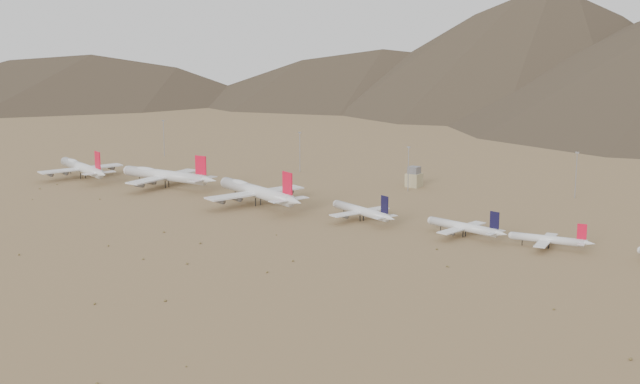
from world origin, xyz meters
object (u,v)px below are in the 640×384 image
Objects in this scene: control_tower at (414,178)px; widebody_centre at (166,175)px; widebody_east at (257,191)px; widebody_west at (82,167)px; narrowbody_a at (362,211)px; narrowbody_b at (465,227)px.

widebody_centre is at bearing -144.16° from control_tower.
widebody_east is at bearing -9.02° from widebody_centre.
widebody_west is 1.44× the size of narrowbody_a.
narrowbody_b is (194.45, -5.52, -2.59)m from widebody_centre.
widebody_centre is 139.66m from narrowbody_a.
widebody_east is 5.96× the size of control_tower.
control_tower is at bearing 46.36° from widebody_west.
control_tower is (-77.15, 90.23, 0.71)m from narrowbody_b.
narrowbody_b is (119.60, 2.35, -2.97)m from widebody_east.
widebody_west is at bearing -174.45° from widebody_centre.
narrowbody_a is at bearing -170.73° from narrowbody_b.
widebody_west is 136.84m from widebody_east.
widebody_centre is at bearing -172.88° from narrowbody_b.
control_tower is at bearing 83.08° from widebody_east.
widebody_east is (136.83, 1.49, 0.71)m from widebody_west.
widebody_west is 201.52m from narrowbody_a.
widebody_centre is 5.86× the size of control_tower.
widebody_west is 5.38× the size of control_tower.
control_tower is (42.45, 92.58, -2.26)m from widebody_east.
narrowbody_a is 3.73× the size of control_tower.
narrowbody_b is (54.94, 0.51, -0.37)m from narrowbody_a.
widebody_west is at bearing -161.67° from widebody_east.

